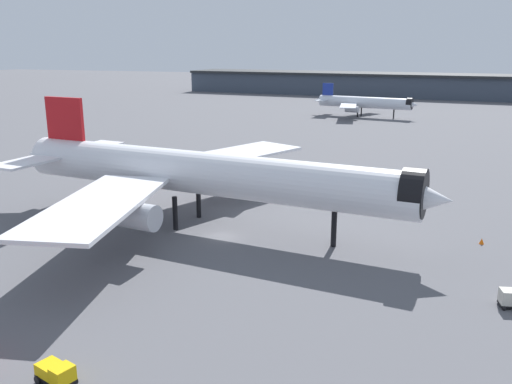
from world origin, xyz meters
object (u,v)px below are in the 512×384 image
airliner_near_gate (201,174)px  baggage_tug_wing (56,374)px  airliner_far_taxiway (364,103)px  traffic_cone_wingtip (482,241)px

airliner_near_gate → baggage_tug_wing: size_ratio=18.99×
airliner_far_taxiway → traffic_cone_wingtip: bearing=-65.2°
airliner_far_taxiway → traffic_cone_wingtip: (34.72, -129.11, -4.79)m
baggage_tug_wing → traffic_cone_wingtip: (31.89, 43.48, -0.58)m
airliner_far_taxiway → baggage_tug_wing: bearing=-79.3°
airliner_far_taxiway → airliner_near_gate: bearing=-81.4°
airliner_near_gate → airliner_far_taxiway: 134.39m
baggage_tug_wing → airliner_near_gate: bearing=115.4°
airliner_near_gate → baggage_tug_wing: (5.67, -38.25, -6.66)m
baggage_tug_wing → traffic_cone_wingtip: 53.92m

